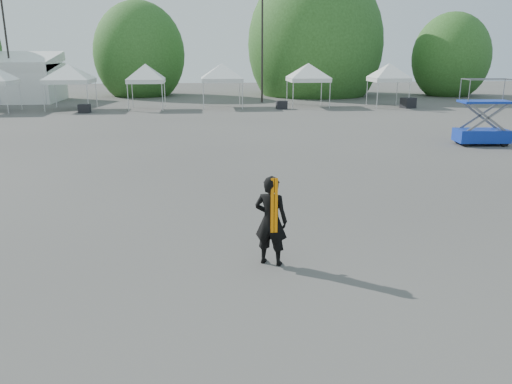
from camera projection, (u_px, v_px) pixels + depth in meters
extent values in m
plane|color=#474442|center=(292.00, 237.00, 11.68)|extent=(120.00, 120.00, 0.00)
cylinder|color=black|center=(7.00, 41.00, 41.08)|extent=(0.16, 0.16, 10.00)
cylinder|color=black|center=(262.00, 45.00, 41.32)|extent=(0.16, 0.16, 9.50)
cylinder|color=#382314|center=(141.00, 84.00, 48.86)|extent=(0.36, 0.36, 2.27)
ellipsoid|color=#274D19|center=(140.00, 54.00, 48.10)|extent=(4.16, 4.16, 4.78)
cylinder|color=#382314|center=(314.00, 81.00, 49.53)|extent=(0.36, 0.36, 2.80)
ellipsoid|color=#274D19|center=(315.00, 45.00, 48.59)|extent=(5.12, 5.12, 5.89)
cylinder|color=#382314|center=(448.00, 85.00, 49.00)|extent=(0.36, 0.36, 2.10)
ellipsoid|color=#274D19|center=(451.00, 57.00, 48.30)|extent=(3.84, 3.84, 4.42)
cylinder|color=silver|center=(7.00, 99.00, 34.44)|extent=(0.06, 0.06, 2.00)
cylinder|color=silver|center=(21.00, 96.00, 37.03)|extent=(0.06, 0.06, 2.00)
cylinder|color=silver|center=(43.00, 98.00, 35.58)|extent=(0.06, 0.06, 2.00)
cylinder|color=silver|center=(88.00, 98.00, 35.88)|extent=(0.06, 0.06, 2.00)
cylinder|color=silver|center=(56.00, 94.00, 38.52)|extent=(0.06, 0.06, 2.00)
cylinder|color=silver|center=(96.00, 94.00, 38.82)|extent=(0.06, 0.06, 2.00)
cube|color=silver|center=(70.00, 81.00, 36.91)|extent=(3.27, 3.27, 0.30)
pyramid|color=silver|center=(68.00, 64.00, 36.57)|extent=(4.63, 4.63, 1.10)
cylinder|color=silver|center=(128.00, 97.00, 36.12)|extent=(0.06, 0.06, 2.00)
cylinder|color=silver|center=(162.00, 97.00, 36.36)|extent=(0.06, 0.06, 2.00)
cylinder|color=silver|center=(132.00, 94.00, 38.48)|extent=(0.06, 0.06, 2.00)
cylinder|color=silver|center=(165.00, 94.00, 38.72)|extent=(0.06, 0.06, 2.00)
cube|color=silver|center=(146.00, 81.00, 37.13)|extent=(2.67, 2.67, 0.30)
pyramid|color=silver|center=(145.00, 64.00, 36.79)|extent=(3.77, 3.77, 1.10)
cylinder|color=silver|center=(203.00, 96.00, 37.19)|extent=(0.06, 0.06, 2.00)
cylinder|color=silver|center=(242.00, 96.00, 37.48)|extent=(0.06, 0.06, 2.00)
cylinder|color=silver|center=(203.00, 93.00, 39.97)|extent=(0.06, 0.06, 2.00)
cylinder|color=silver|center=(240.00, 93.00, 40.26)|extent=(0.06, 0.06, 2.00)
cube|color=silver|center=(222.00, 80.00, 38.43)|extent=(3.11, 3.11, 0.30)
pyramid|color=silver|center=(222.00, 63.00, 38.09)|extent=(4.40, 4.40, 1.10)
cylinder|color=silver|center=(293.00, 95.00, 37.69)|extent=(0.06, 0.06, 2.00)
cylinder|color=silver|center=(330.00, 95.00, 37.97)|extent=(0.06, 0.06, 2.00)
cylinder|color=silver|center=(287.00, 92.00, 40.41)|extent=(0.06, 0.06, 2.00)
cylinder|color=silver|center=(321.00, 92.00, 40.69)|extent=(0.06, 0.06, 2.00)
cube|color=silver|center=(308.00, 80.00, 38.89)|extent=(3.04, 3.04, 0.30)
pyramid|color=silver|center=(309.00, 63.00, 38.55)|extent=(4.30, 4.30, 1.10)
cylinder|color=silver|center=(377.00, 95.00, 37.88)|extent=(0.06, 0.06, 2.00)
cylinder|color=silver|center=(409.00, 95.00, 38.13)|extent=(0.06, 0.06, 2.00)
cylinder|color=silver|center=(367.00, 93.00, 40.28)|extent=(0.06, 0.06, 2.00)
cylinder|color=silver|center=(397.00, 92.00, 40.53)|extent=(0.06, 0.06, 2.00)
cube|color=silver|center=(388.00, 80.00, 38.91)|extent=(2.71, 2.71, 0.30)
pyramid|color=silver|center=(390.00, 63.00, 38.57)|extent=(3.83, 3.83, 1.10)
imported|color=black|center=(271.00, 221.00, 10.00)|extent=(0.80, 0.69, 1.85)
cube|color=orange|center=(272.00, 206.00, 9.72)|extent=(0.15, 0.02, 1.11)
cube|color=#0B2793|center=(481.00, 135.00, 23.15)|extent=(2.42, 1.36, 0.58)
cube|color=#0B2793|center=(486.00, 102.00, 22.72)|extent=(2.32, 1.30, 0.10)
cylinder|color=black|center=(467.00, 143.00, 22.73)|extent=(0.36, 0.17, 0.35)
cylinder|color=black|center=(504.00, 143.00, 22.77)|extent=(0.36, 0.17, 0.35)
cylinder|color=black|center=(458.00, 139.00, 23.67)|extent=(0.36, 0.17, 0.35)
cylinder|color=black|center=(494.00, 139.00, 23.70)|extent=(0.36, 0.17, 0.35)
cube|color=black|center=(84.00, 109.00, 35.28)|extent=(0.81, 0.65, 0.60)
cube|color=black|center=(282.00, 105.00, 37.62)|extent=(0.82, 0.65, 0.62)
cube|color=black|center=(408.00, 103.00, 38.33)|extent=(1.20, 1.07, 0.78)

